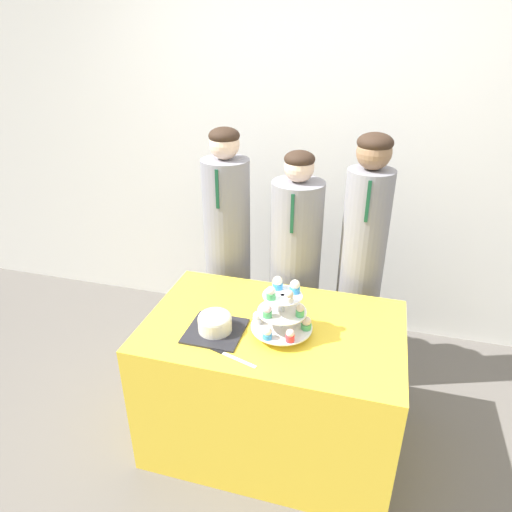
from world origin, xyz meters
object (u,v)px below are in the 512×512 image
Objects in this scene: student_0 at (228,260)px; student_1 at (294,277)px; cupcake_stand at (282,311)px; round_cake at (215,323)px; cake_knife at (224,353)px; student_2 at (360,273)px.

student_0 is 0.43m from student_1.
cupcake_stand is 0.70m from student_1.
student_0 is at bearing 104.35° from round_cake.
student_1 is (0.14, 0.88, -0.07)m from cake_knife.
round_cake is 0.32m from cupcake_stand.
student_0 is (-0.28, 0.88, -0.01)m from cake_knife.
student_2 is at bearing 65.23° from cupcake_stand.
cupcake_stand is at bearing 12.93° from round_cake.
round_cake is at bearing -167.07° from cupcake_stand.
student_1 is (-0.07, 0.67, -0.20)m from cupcake_stand.
student_2 is (0.38, -0.00, 0.08)m from student_1.
cupcake_stand is 0.18× the size of student_0.
student_1 is at bearing 180.00° from student_2.
round_cake reaches higher than cake_knife.
student_2 is (0.31, 0.67, -0.11)m from cupcake_stand.
cake_knife is 0.32m from cupcake_stand.
cake_knife is at bearing -98.98° from student_1.
round_cake is 0.17× the size of student_0.
round_cake is 0.77m from student_0.
round_cake is 0.96m from student_2.
cake_knife is at bearing -134.80° from cupcake_stand.
student_2 is at bearing -0.00° from student_1.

